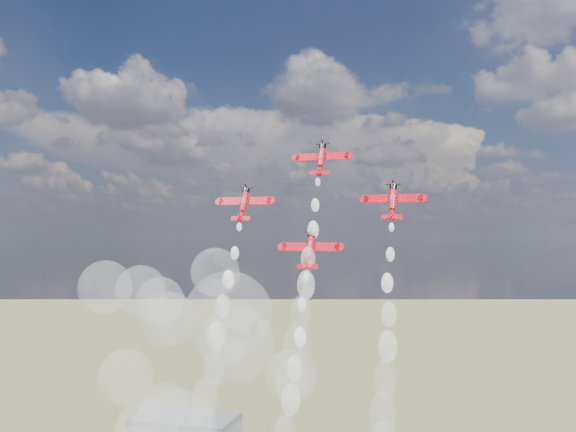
{
  "coord_description": "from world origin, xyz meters",
  "views": [
    {
      "loc": [
        10.86,
        -101.48,
        102.05
      ],
      "look_at": [
        -23.18,
        21.75,
        106.52
      ],
      "focal_mm": 38.0,
      "sensor_mm": 36.0,
      "label": 1
    }
  ],
  "objects_px": {
    "hangar": "(185,429)",
    "plane_lead": "(321,159)",
    "plane_left": "(244,203)",
    "plane_slot": "(310,250)",
    "plane_right": "(393,201)"
  },
  "relations": [
    {
      "from": "plane_left",
      "to": "hangar",
      "type": "bearing_deg",
      "value": 118.78
    },
    {
      "from": "hangar",
      "to": "plane_left",
      "type": "bearing_deg",
      "value": -61.22
    },
    {
      "from": "plane_left",
      "to": "plane_right",
      "type": "height_order",
      "value": "same"
    },
    {
      "from": "hangar",
      "to": "plane_right",
      "type": "relative_size",
      "value": 4.28
    },
    {
      "from": "plane_left",
      "to": "plane_slot",
      "type": "distance_m",
      "value": 19.32
    },
    {
      "from": "plane_lead",
      "to": "hangar",
      "type": "bearing_deg",
      "value": 123.89
    },
    {
      "from": "hangar",
      "to": "plane_slot",
      "type": "height_order",
      "value": "plane_slot"
    },
    {
      "from": "plane_left",
      "to": "plane_right",
      "type": "xyz_separation_m",
      "value": [
        31.65,
        0.0,
        0.0
      ]
    },
    {
      "from": "plane_slot",
      "to": "plane_right",
      "type": "bearing_deg",
      "value": 18.54
    },
    {
      "from": "plane_lead",
      "to": "plane_left",
      "type": "bearing_deg",
      "value": -161.46
    },
    {
      "from": "hangar",
      "to": "plane_lead",
      "type": "distance_m",
      "value": 216.02
    },
    {
      "from": "hangar",
      "to": "plane_lead",
      "type": "bearing_deg",
      "value": -56.11
    },
    {
      "from": "plane_left",
      "to": "plane_right",
      "type": "relative_size",
      "value": 1.0
    },
    {
      "from": "plane_slot",
      "to": "plane_left",
      "type": "bearing_deg",
      "value": 161.46
    },
    {
      "from": "plane_slot",
      "to": "plane_lead",
      "type": "bearing_deg",
      "value": 90.0
    }
  ]
}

